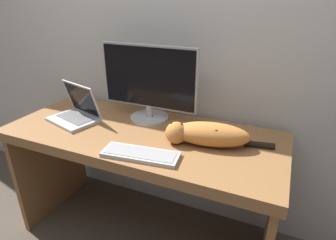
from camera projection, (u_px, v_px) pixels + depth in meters
The scene contains 6 objects.
wall_back at pixel (169, 30), 1.74m from camera, with size 6.40×0.06×2.60m.
desk at pixel (143, 155), 1.69m from camera, with size 1.61×0.68×0.78m.
monitor at pixel (149, 84), 1.69m from camera, with size 0.62×0.24×0.46m.
laptop at pixel (76, 113), 1.75m from camera, with size 0.35×0.30×0.23m.
external_keyboard at pixel (141, 154), 1.37m from camera, with size 0.39×0.18×0.02m.
cat at pixel (206, 134), 1.46m from camera, with size 0.55×0.22×0.12m.
Camera 1 is at (0.72, -0.93, 1.51)m, focal length 30.00 mm.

